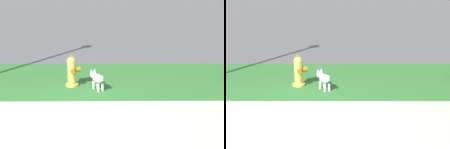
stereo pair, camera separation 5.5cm
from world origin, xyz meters
TOP-DOWN VIEW (x-y plane):
  - ground_plane at (0.00, 0.00)m, footprint 120.00×120.00m
  - sidewalk_pavement at (0.00, 0.00)m, footprint 18.00×2.51m
  - grass_verge at (0.00, 2.63)m, footprint 18.00×2.75m
  - fire_hydrant_by_grass_verge at (-0.00, 2.19)m, footprint 0.34×0.37m
  - small_white_dog at (0.55, 1.95)m, footprint 0.34×0.43m

SIDE VIEW (x-z plane):
  - ground_plane at x=0.00m, z-range 0.00..0.00m
  - grass_verge at x=0.00m, z-range 0.00..0.01m
  - sidewalk_pavement at x=0.00m, z-range 0.00..0.01m
  - small_white_dog at x=0.55m, z-range 0.04..0.46m
  - fire_hydrant_by_grass_verge at x=0.00m, z-range -0.02..0.69m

